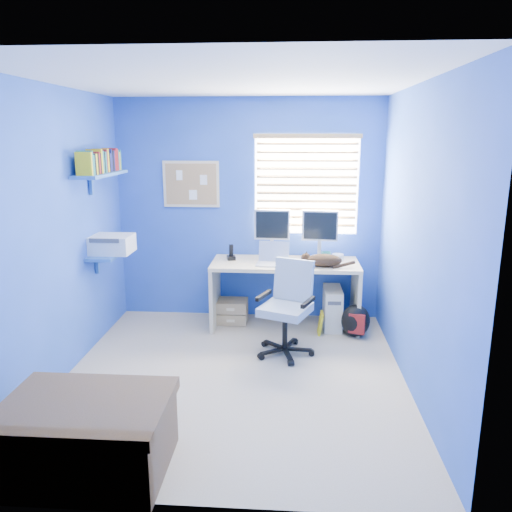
# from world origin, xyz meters

# --- Properties ---
(floor) EXTENTS (3.00, 3.20, 0.00)m
(floor) POSITION_xyz_m (0.00, 0.00, 0.00)
(floor) COLOR #B9AE91
(floor) RESTS_ON ground
(ceiling) EXTENTS (3.00, 3.20, 0.00)m
(ceiling) POSITION_xyz_m (0.00, 0.00, 2.50)
(ceiling) COLOR white
(ceiling) RESTS_ON wall_back
(wall_back) EXTENTS (3.00, 0.01, 2.50)m
(wall_back) POSITION_xyz_m (0.00, 1.60, 1.25)
(wall_back) COLOR #254EAF
(wall_back) RESTS_ON ground
(wall_front) EXTENTS (3.00, 0.01, 2.50)m
(wall_front) POSITION_xyz_m (0.00, -1.60, 1.25)
(wall_front) COLOR #254EAF
(wall_front) RESTS_ON ground
(wall_left) EXTENTS (0.01, 3.20, 2.50)m
(wall_left) POSITION_xyz_m (-1.50, 0.00, 1.25)
(wall_left) COLOR #254EAF
(wall_left) RESTS_ON ground
(wall_right) EXTENTS (0.01, 3.20, 2.50)m
(wall_right) POSITION_xyz_m (1.50, 0.00, 1.25)
(wall_right) COLOR #254EAF
(wall_right) RESTS_ON ground
(desk) EXTENTS (1.60, 0.65, 0.74)m
(desk) POSITION_xyz_m (0.43, 1.26, 0.37)
(desk) COLOR #D3B68B
(desk) RESTS_ON floor
(laptop) EXTENTS (0.36, 0.29, 0.22)m
(laptop) POSITION_xyz_m (0.29, 1.13, 0.85)
(laptop) COLOR silver
(laptop) RESTS_ON desk
(monitor_left) EXTENTS (0.40, 0.13, 0.54)m
(monitor_left) POSITION_xyz_m (0.27, 1.51, 1.01)
(monitor_left) COLOR silver
(monitor_left) RESTS_ON desk
(monitor_right) EXTENTS (0.41, 0.16, 0.54)m
(monitor_right) POSITION_xyz_m (0.81, 1.48, 1.01)
(monitor_right) COLOR silver
(monitor_right) RESTS_ON desk
(phone) EXTENTS (0.11, 0.13, 0.17)m
(phone) POSITION_xyz_m (-0.17, 1.32, 0.82)
(phone) COLOR black
(phone) RESTS_ON desk
(mug) EXTENTS (0.10, 0.09, 0.10)m
(mug) POSITION_xyz_m (0.88, 1.34, 0.79)
(mug) COLOR #1F7870
(mug) RESTS_ON desk
(cd_spindle) EXTENTS (0.13, 0.13, 0.07)m
(cd_spindle) POSITION_xyz_m (1.01, 1.38, 0.78)
(cd_spindle) COLOR silver
(cd_spindle) RESTS_ON desk
(cat) EXTENTS (0.41, 0.28, 0.13)m
(cat) POSITION_xyz_m (0.84, 1.09, 0.81)
(cat) COLOR black
(cat) RESTS_ON desk
(tower_pc) EXTENTS (0.19, 0.44, 0.45)m
(tower_pc) POSITION_xyz_m (0.96, 1.25, 0.23)
(tower_pc) COLOR beige
(tower_pc) RESTS_ON floor
(drawer_boxes) EXTENTS (0.35, 0.28, 0.27)m
(drawer_boxes) POSITION_xyz_m (-0.17, 1.32, 0.14)
(drawer_boxes) COLOR tan
(drawer_boxes) RESTS_ON floor
(yellow_book) EXTENTS (0.03, 0.17, 0.24)m
(yellow_book) POSITION_xyz_m (0.82, 1.05, 0.12)
(yellow_book) COLOR yellow
(yellow_book) RESTS_ON floor
(backpack) EXTENTS (0.37, 0.32, 0.35)m
(backpack) POSITION_xyz_m (1.18, 1.00, 0.18)
(backpack) COLOR black
(backpack) RESTS_ON floor
(bed_corner) EXTENTS (0.99, 0.71, 0.48)m
(bed_corner) POSITION_xyz_m (-0.79, -1.32, 0.24)
(bed_corner) COLOR brown
(bed_corner) RESTS_ON floor
(office_chair) EXTENTS (0.69, 0.69, 0.91)m
(office_chair) POSITION_xyz_m (0.46, 0.55, 0.34)
(office_chair) COLOR black
(office_chair) RESTS_ON floor
(window_blinds) EXTENTS (1.15, 0.05, 1.10)m
(window_blinds) POSITION_xyz_m (0.65, 1.57, 1.55)
(window_blinds) COLOR white
(window_blinds) RESTS_ON ground
(corkboard) EXTENTS (0.64, 0.02, 0.52)m
(corkboard) POSITION_xyz_m (-0.65, 1.58, 1.55)
(corkboard) COLOR #D3B68B
(corkboard) RESTS_ON ground
(wall_shelves) EXTENTS (0.42, 0.90, 1.05)m
(wall_shelves) POSITION_xyz_m (-1.35, 0.75, 1.43)
(wall_shelves) COLOR #3165B1
(wall_shelves) RESTS_ON ground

